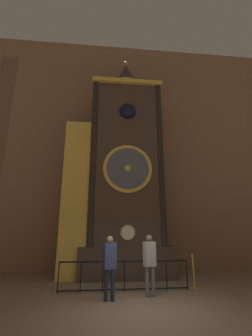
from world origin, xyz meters
TOP-DOWN VIEW (x-y plane):
  - ground_plane at (0.00, 0.00)m, footprint 28.00×28.00m
  - cathedral_back_wall at (-0.09, 5.62)m, footprint 24.00×0.32m
  - clock_tower at (-0.41, 4.05)m, footprint 4.66×1.83m
  - railing_fence at (-0.32, 1.95)m, footprint 4.19×0.05m
  - visitor_near at (-0.84, 0.98)m, footprint 0.39×0.31m
  - visitor_far at (0.38, 1.28)m, footprint 0.39×0.32m
  - stanchion_post at (2.08, 2.18)m, footprint 0.28×0.28m

SIDE VIEW (x-z plane):
  - ground_plane at x=0.00m, z-range 0.00..0.00m
  - stanchion_post at x=2.08m, z-range -0.18..0.89m
  - railing_fence at x=-0.32m, z-range 0.05..0.97m
  - visitor_near at x=-0.84m, z-range 0.17..1.87m
  - visitor_far at x=0.38m, z-range 0.17..1.90m
  - clock_tower at x=-0.41m, z-range -0.88..9.64m
  - cathedral_back_wall at x=-0.09m, z-range -0.01..12.73m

